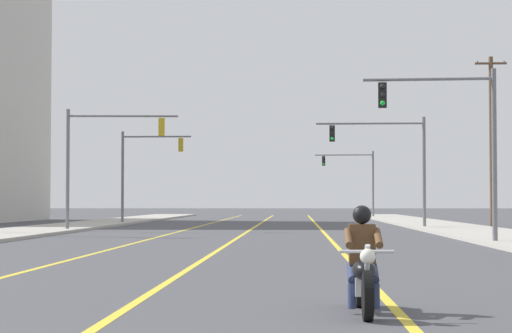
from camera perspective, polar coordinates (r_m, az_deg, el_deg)
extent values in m
cube|color=yellow|center=(51.85, -0.26, -3.79)|extent=(0.16, 100.00, 0.01)
cube|color=yellow|center=(52.12, -4.04, -3.78)|extent=(0.16, 100.00, 0.01)
cube|color=yellow|center=(51.81, 3.93, -3.79)|extent=(0.16, 100.00, 0.01)
cube|color=#ADA89E|center=(47.58, 12.82, -3.81)|extent=(4.40, 110.00, 0.14)
cube|color=#ADA89E|center=(48.55, -13.11, -3.77)|extent=(4.40, 110.00, 0.14)
cylinder|color=black|center=(12.10, 6.76, -7.77)|extent=(0.12, 0.64, 0.64)
cylinder|color=black|center=(13.64, 6.30, -7.13)|extent=(0.12, 0.64, 0.64)
cylinder|color=silver|center=(12.17, 6.72, -6.25)|extent=(0.07, 0.33, 0.68)
sphere|color=white|center=(12.01, 6.77, -5.42)|extent=(0.20, 0.20, 0.20)
cylinder|color=silver|center=(12.21, 6.70, -5.13)|extent=(0.70, 0.05, 0.04)
ellipsoid|color=black|center=(12.73, 6.55, -6.22)|extent=(0.32, 0.56, 0.28)
cube|color=silver|center=(12.87, 6.52, -7.21)|extent=(0.24, 0.44, 0.24)
cube|color=black|center=(13.17, 6.42, -6.35)|extent=(0.28, 0.52, 0.12)
cube|color=black|center=(13.57, 6.31, -5.88)|extent=(0.20, 0.36, 0.08)
cylinder|color=silver|center=(13.26, 5.79, -7.36)|extent=(0.08, 0.55, 0.08)
cube|color=brown|center=(13.11, 6.42, -4.70)|extent=(0.36, 0.24, 0.56)
sphere|color=black|center=(13.08, 6.42, -2.91)|extent=(0.26, 0.26, 0.26)
cylinder|color=navy|center=(13.00, 7.09, -6.40)|extent=(0.14, 0.44, 0.30)
cylinder|color=navy|center=(12.85, 7.25, -7.79)|extent=(0.11, 0.16, 0.35)
cylinder|color=brown|center=(12.86, 7.39, -4.30)|extent=(0.10, 0.52, 0.27)
cylinder|color=navy|center=(12.98, 5.85, -6.41)|extent=(0.14, 0.44, 0.30)
cylinder|color=navy|center=(12.83, 5.81, -7.81)|extent=(0.11, 0.16, 0.35)
cylinder|color=brown|center=(12.83, 5.61, -4.32)|extent=(0.10, 0.52, 0.27)
cylinder|color=slate|center=(34.16, 14.21, 0.60)|extent=(0.18, 0.18, 6.20)
cylinder|color=slate|center=(34.14, 10.35, 5.21)|extent=(4.58, 0.38, 0.11)
cube|color=black|center=(33.98, 7.65, 4.29)|extent=(0.31, 0.26, 0.90)
sphere|color=black|center=(33.86, 7.66, 4.83)|extent=(0.18, 0.18, 0.18)
sphere|color=black|center=(33.83, 7.66, 4.32)|extent=(0.18, 0.18, 0.18)
sphere|color=green|center=(33.80, 7.66, 3.82)|extent=(0.18, 0.18, 0.18)
cylinder|color=slate|center=(48.68, -11.31, -0.21)|extent=(0.18, 0.18, 6.20)
cylinder|color=slate|center=(48.43, -8.03, 3.03)|extent=(5.58, 0.45, 0.11)
cube|color=#B79319|center=(48.19, -5.73, 2.39)|extent=(0.31, 0.26, 0.90)
sphere|color=black|center=(48.37, -5.71, 2.73)|extent=(0.18, 0.18, 0.18)
sphere|color=black|center=(48.34, -5.71, 2.38)|extent=(0.18, 0.18, 0.18)
sphere|color=green|center=(48.32, -5.72, 2.02)|extent=(0.18, 0.18, 0.18)
cylinder|color=slate|center=(52.99, 10.13, -0.37)|extent=(0.18, 0.18, 6.20)
cylinder|color=slate|center=(52.86, 6.89, 2.60)|extent=(5.98, 0.19, 0.11)
cube|color=black|center=(52.72, 4.62, 2.00)|extent=(0.30, 0.24, 0.90)
sphere|color=black|center=(52.59, 4.63, 2.34)|extent=(0.18, 0.18, 0.18)
sphere|color=black|center=(52.57, 4.63, 2.01)|extent=(0.18, 0.18, 0.18)
sphere|color=green|center=(52.54, 4.63, 1.69)|extent=(0.18, 0.18, 0.18)
cylinder|color=slate|center=(63.72, -8.07, -0.68)|extent=(0.18, 0.18, 6.20)
cylinder|color=slate|center=(63.43, -6.01, 1.81)|extent=(4.61, 0.19, 0.11)
cube|color=#B79319|center=(63.16, -4.57, 1.32)|extent=(0.30, 0.24, 0.90)
sphere|color=black|center=(63.33, -4.55, 1.58)|extent=(0.18, 0.18, 0.18)
sphere|color=black|center=(63.31, -4.55, 1.31)|extent=(0.18, 0.18, 0.18)
sphere|color=green|center=(63.29, -4.55, 1.04)|extent=(0.18, 0.18, 0.18)
cylinder|color=slate|center=(88.27, 7.09, -1.08)|extent=(0.18, 0.18, 6.20)
cylinder|color=slate|center=(88.29, 5.33, 0.70)|extent=(5.39, 0.32, 0.11)
cube|color=black|center=(88.26, 4.11, 0.34)|extent=(0.31, 0.25, 0.90)
sphere|color=black|center=(88.12, 4.11, 0.54)|extent=(0.18, 0.18, 0.18)
sphere|color=black|center=(88.10, 4.11, 0.34)|extent=(0.18, 0.18, 0.18)
sphere|color=green|center=(88.09, 4.11, 0.15)|extent=(0.18, 0.18, 0.18)
cylinder|color=brown|center=(57.93, 14.05, 1.47)|extent=(0.26, 0.26, 10.17)
cube|color=brown|center=(58.40, 14.00, 6.07)|extent=(1.88, 0.12, 0.12)
cylinder|color=slate|center=(58.26, 13.24, 6.18)|extent=(0.08, 0.08, 0.12)
cylinder|color=slate|center=(58.58, 14.77, 6.15)|extent=(0.08, 0.08, 0.12)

